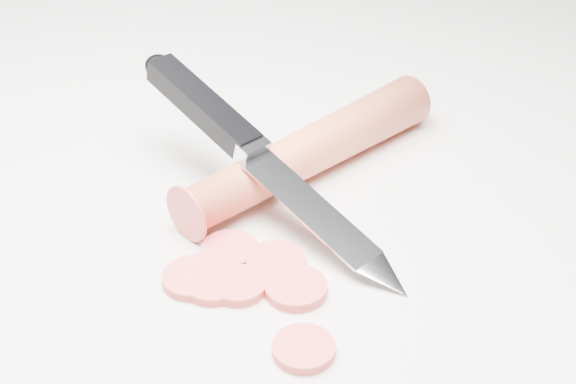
{
  "coord_description": "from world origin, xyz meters",
  "views": [
    {
      "loc": [
        -0.0,
        -0.42,
        0.31
      ],
      "look_at": [
        0.03,
        0.01,
        0.02
      ],
      "focal_mm": 50.0,
      "sensor_mm": 36.0,
      "label": 1
    }
  ],
  "objects": [
    {
      "name": "carrot_slice_2",
      "position": [
        -0.02,
        -0.06,
        0.0
      ],
      "size": [
        0.04,
        0.04,
        0.01
      ],
      "primitive_type": "cylinder",
      "color": "#E74543",
      "rests_on": "ground"
    },
    {
      "name": "carrot_slice_1",
      "position": [
        0.03,
        -0.06,
        0.0
      ],
      "size": [
        0.04,
        0.04,
        0.01
      ],
      "primitive_type": "cylinder",
      "color": "#E74543",
      "rests_on": "ground"
    },
    {
      "name": "carrot_slice_0",
      "position": [
        -0.0,
        -0.06,
        0.0
      ],
      "size": [
        0.03,
        0.03,
        0.01
      ],
      "primitive_type": "cylinder",
      "color": "#E74543",
      "rests_on": "ground"
    },
    {
      "name": "carrot_slice_6",
      "position": [
        -0.03,
        -0.05,
        0.0
      ],
      "size": [
        0.04,
        0.04,
        0.01
      ],
      "primitive_type": "cylinder",
      "color": "#E74543",
      "rests_on": "ground"
    },
    {
      "name": "carrot_slice_5",
      "position": [
        -0.01,
        -0.03,
        0.0
      ],
      "size": [
        0.04,
        0.04,
        0.01
      ],
      "primitive_type": "cylinder",
      "color": "#E74543",
      "rests_on": "ground"
    },
    {
      "name": "carrot_slice_3",
      "position": [
        0.03,
        -0.11,
        0.0
      ],
      "size": [
        0.03,
        0.03,
        0.01
      ],
      "primitive_type": "cylinder",
      "color": "#E74543",
      "rests_on": "ground"
    },
    {
      "name": "ground",
      "position": [
        0.0,
        0.0,
        0.0
      ],
      "size": [
        2.4,
        2.4,
        0.0
      ],
      "primitive_type": "plane",
      "color": "silver",
      "rests_on": "ground"
    },
    {
      "name": "kitchen_knife",
      "position": [
        0.02,
        0.02,
        0.04
      ],
      "size": [
        0.18,
        0.2,
        0.08
      ],
      "primitive_type": null,
      "color": "#B6B9BD",
      "rests_on": "ground"
    },
    {
      "name": "carrot",
      "position": [
        0.05,
        0.06,
        0.02
      ],
      "size": [
        0.19,
        0.17,
        0.03
      ],
      "primitive_type": "cylinder",
      "rotation": [
        1.57,
        0.0,
        -0.87
      ],
      "color": "#D45034",
      "rests_on": "ground"
    },
    {
      "name": "carrot_slice_4",
      "position": [
        0.02,
        -0.04,
        0.0
      ],
      "size": [
        0.04,
        0.04,
        0.01
      ],
      "primitive_type": "cylinder",
      "color": "#E74543",
      "rests_on": "ground"
    }
  ]
}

